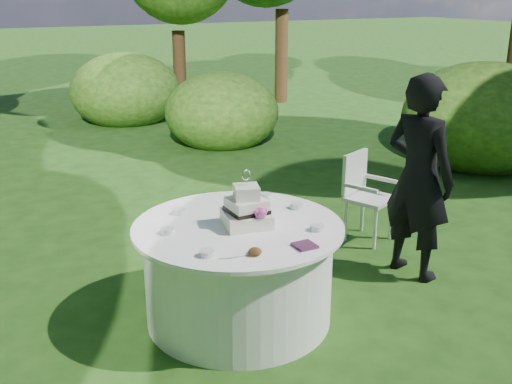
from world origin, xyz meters
The scene contains 9 objects.
ground centered at (0.00, 0.00, 0.00)m, with size 80.00×80.00×0.00m, color #1B3D10.
napkins centered at (0.22, -0.57, 0.78)m, with size 0.14×0.14×0.02m, color #4B203F.
feather_plume centered at (-0.14, -0.48, 0.78)m, with size 0.48×0.07×0.01m, color white.
guest centered at (1.70, -0.04, 0.89)m, with size 0.65×0.43×1.78m, color black.
table centered at (0.00, 0.00, 0.39)m, with size 1.56×1.56×0.77m.
cake centered at (0.05, -0.04, 0.88)m, with size 0.39×0.39×0.43m.
chair centered at (1.80, 0.81, 0.52)m, with size 0.54×0.54×0.89m.
votives centered at (0.04, 0.04, 0.79)m, with size 1.18×0.91×0.04m.
petal_cups centered at (0.09, -0.02, 0.79)m, with size 0.55×1.10×0.05m.
Camera 1 is at (-1.82, -3.66, 2.41)m, focal length 42.00 mm.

